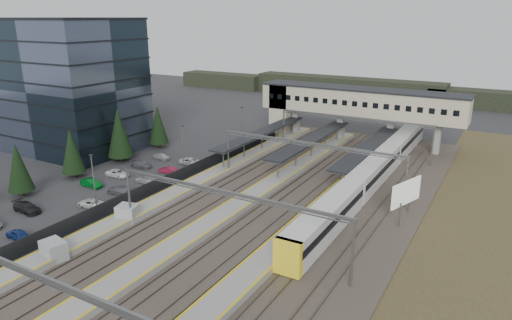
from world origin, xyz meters
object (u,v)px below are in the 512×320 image
Objects in this scene: relay_cabin_near at (54,251)px; relay_cabin_far at (128,214)px; office_building at (69,85)px; train at (374,171)px; billboard at (406,194)px; footbridge at (346,103)px.

relay_cabin_far is at bearing 90.75° from relay_cabin_near.
office_building is at bearing 137.59° from relay_cabin_near.
billboard reaches higher than train.
billboard is at bearing -59.15° from footbridge.
office_building is 0.60× the size of footbridge.
relay_cabin_far is 51.31m from footbridge.
relay_cabin_far is at bearing -149.40° from billboard.
relay_cabin_far is 36.40m from train.
office_building is at bearing -145.53° from footbridge.
billboard is (6.94, -10.83, 1.49)m from train.
relay_cabin_near is at bearing -42.41° from office_building.
relay_cabin_near is at bearing -136.25° from billboard.
office_building reaches higher than train.
footbridge is 6.84× the size of billboard.
office_building is 40.24m from relay_cabin_far.
relay_cabin_near is 61.75m from footbridge.
train is at bearing 59.98° from relay_cabin_near.
relay_cabin_far is at bearing -128.70° from train.
office_building is 46.56m from relay_cabin_near.
train is at bearing 122.63° from billboard.
relay_cabin_far reaches higher than relay_cabin_near.
footbridge is 37.77m from billboard.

